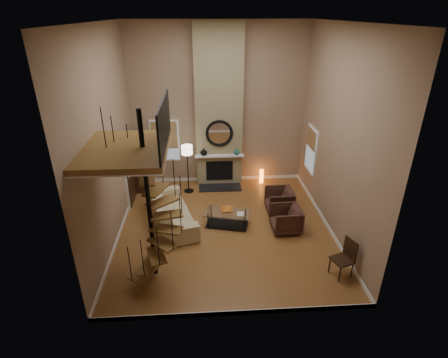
{
  "coord_description": "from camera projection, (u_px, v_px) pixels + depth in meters",
  "views": [
    {
      "loc": [
        -0.59,
        -8.57,
        5.73
      ],
      "look_at": [
        0.0,
        0.4,
        1.4
      ],
      "focal_mm": 28.14,
      "sensor_mm": 36.0,
      "label": 1
    }
  ],
  "objects": [
    {
      "name": "mantel",
      "position": [
        220.0,
        156.0,
        12.23
      ],
      "size": [
        1.7,
        0.18,
        0.06
      ],
      "primitive_type": "cube",
      "color": "white",
      "rests_on": "chimney_breast"
    },
    {
      "name": "entry_door",
      "position": [
        129.0,
        173.0,
        11.22
      ],
      "size": [
        0.1,
        1.05,
        2.16
      ],
      "color": "white",
      "rests_on": "ground"
    },
    {
      "name": "floor_lamp",
      "position": [
        187.0,
        154.0,
        11.71
      ],
      "size": [
        0.37,
        0.37,
        1.7
      ],
      "color": "black",
      "rests_on": "ground"
    },
    {
      "name": "sofa",
      "position": [
        171.0,
        210.0,
        10.38
      ],
      "size": [
        1.7,
        2.82,
        0.77
      ],
      "primitive_type": "imported",
      "rotation": [
        0.0,
        0.0,
        1.84
      ],
      "color": "#C3B187",
      "rests_on": "ground"
    },
    {
      "name": "baseboard_back",
      "position": [
        219.0,
        178.0,
        13.11
      ],
      "size": [
        6.0,
        0.02,
        0.12
      ],
      "primitive_type": "cube",
      "color": "white",
      "rests_on": "ground"
    },
    {
      "name": "loft",
      "position": [
        130.0,
        147.0,
        7.09
      ],
      "size": [
        1.7,
        2.2,
        1.09
      ],
      "color": "brown",
      "rests_on": "left_wall"
    },
    {
      "name": "ceiling",
      "position": [
        225.0,
        22.0,
        7.84
      ],
      "size": [
        6.0,
        6.5,
        0.01
      ],
      "primitive_type": "cube",
      "color": "silver",
      "rests_on": "back_wall"
    },
    {
      "name": "firebox",
      "position": [
        219.0,
        171.0,
        12.56
      ],
      "size": [
        0.95,
        0.02,
        0.72
      ],
      "primitive_type": "cube",
      "color": "black",
      "rests_on": "chimney_breast"
    },
    {
      "name": "vase_left",
      "position": [
        204.0,
        152.0,
        12.17
      ],
      "size": [
        0.24,
        0.24,
        0.25
      ],
      "primitive_type": "imported",
      "color": "black",
      "rests_on": "mantel"
    },
    {
      "name": "baseboard_front",
      "position": [
        235.0,
        313.0,
        7.29
      ],
      "size": [
        6.0,
        0.02,
        0.12
      ],
      "primitive_type": "cube",
      "color": "white",
      "rests_on": "ground"
    },
    {
      "name": "side_chair",
      "position": [
        345.0,
        256.0,
        8.23
      ],
      "size": [
        0.56,
        0.56,
        0.95
      ],
      "color": "black",
      "rests_on": "ground"
    },
    {
      "name": "right_wall",
      "position": [
        339.0,
        136.0,
        9.21
      ],
      "size": [
        0.02,
        6.5,
        5.5
      ],
      "primitive_type": "cube",
      "color": "#9A7E63",
      "rests_on": "ground"
    },
    {
      "name": "window_right",
      "position": [
        311.0,
        149.0,
        11.5
      ],
      "size": [
        0.06,
        1.02,
        1.52
      ],
      "color": "white",
      "rests_on": "right_wall"
    },
    {
      "name": "front_wall",
      "position": [
        238.0,
        200.0,
        6.11
      ],
      "size": [
        6.0,
        0.02,
        5.5
      ],
      "primitive_type": "cube",
      "color": "#9A7E63",
      "rests_on": "ground"
    },
    {
      "name": "ground",
      "position": [
        225.0,
        228.0,
        10.23
      ],
      "size": [
        6.0,
        6.5,
        0.01
      ],
      "primitive_type": "cube",
      "color": "#A36C34",
      "rests_on": "ground"
    },
    {
      "name": "mirror_frame",
      "position": [
        219.0,
        133.0,
        11.94
      ],
      "size": [
        0.94,
        0.1,
        0.94
      ],
      "primitive_type": "torus",
      "rotation": [
        1.57,
        0.0,
        0.0
      ],
      "color": "black",
      "rests_on": "chimney_breast"
    },
    {
      "name": "hearth",
      "position": [
        220.0,
        188.0,
        12.53
      ],
      "size": [
        1.5,
        0.6,
        0.04
      ],
      "primitive_type": "cube",
      "color": "black",
      "rests_on": "ground"
    },
    {
      "name": "book",
      "position": [
        240.0,
        214.0,
        10.05
      ],
      "size": [
        0.22,
        0.28,
        0.03
      ],
      "primitive_type": "imported",
      "rotation": [
        0.0,
        0.0,
        -0.12
      ],
      "color": "gray",
      "rests_on": "coffee_table"
    },
    {
      "name": "accent_lamp",
      "position": [
        261.0,
        176.0,
        12.84
      ],
      "size": [
        0.14,
        0.14,
        0.51
      ],
      "primitive_type": "cylinder",
      "color": "orange",
      "rests_on": "ground"
    },
    {
      "name": "baseboard_left",
      "position": [
        121.0,
        230.0,
        10.03
      ],
      "size": [
        0.02,
        6.5,
        0.12
      ],
      "primitive_type": "cube",
      "color": "white",
      "rests_on": "ground"
    },
    {
      "name": "chimney_breast",
      "position": [
        219.0,
        109.0,
        11.79
      ],
      "size": [
        1.6,
        0.38,
        5.5
      ],
      "primitive_type": "cube",
      "color": "#8D815B",
      "rests_on": "ground"
    },
    {
      "name": "window_back",
      "position": [
        165.0,
        140.0,
        12.31
      ],
      "size": [
        1.02,
        0.06,
        1.52
      ],
      "color": "white",
      "rests_on": "back_wall"
    },
    {
      "name": "armchair_far",
      "position": [
        288.0,
        219.0,
        10.01
      ],
      "size": [
        0.84,
        0.82,
        0.74
      ],
      "primitive_type": "imported",
      "rotation": [
        0.0,
        0.0,
        -1.54
      ],
      "color": "#42261E",
      "rests_on": "ground"
    },
    {
      "name": "bowl",
      "position": [
        227.0,
        210.0,
        10.19
      ],
      "size": [
        0.37,
        0.37,
        0.09
      ],
      "primitive_type": "imported",
      "color": "#C36D22",
      "rests_on": "coffee_table"
    },
    {
      "name": "mirror_disc",
      "position": [
        219.0,
        133.0,
        11.94
      ],
      "size": [
        0.8,
        0.01,
        0.8
      ],
      "primitive_type": "cylinder",
      "rotation": [
        1.57,
        0.0,
        0.0
      ],
      "color": "white",
      "rests_on": "chimney_breast"
    },
    {
      "name": "vase_right",
      "position": [
        237.0,
        152.0,
        12.24
      ],
      "size": [
        0.2,
        0.2,
        0.21
      ],
      "primitive_type": "imported",
      "color": "#1A5E56",
      "rests_on": "mantel"
    },
    {
      "name": "armchair_near",
      "position": [
        282.0,
        200.0,
        11.0
      ],
      "size": [
        0.84,
        0.82,
        0.75
      ],
      "primitive_type": "imported",
      "rotation": [
        0.0,
        0.0,
        -1.56
      ],
      "color": "#42261E",
      "rests_on": "ground"
    },
    {
      "name": "coffee_table",
      "position": [
        227.0,
        217.0,
        10.24
      ],
      "size": [
        1.44,
        0.96,
        0.48
      ],
      "color": "silver",
      "rests_on": "ground"
    },
    {
      "name": "hutch",
      "position": [
        140.0,
        163.0,
        12.15
      ],
      "size": [
        0.43,
        0.91,
        2.04
      ],
      "primitive_type": "cube",
      "color": "black",
      "rests_on": "ground"
    },
    {
      "name": "baseboard_right",
      "position": [
        326.0,
        223.0,
        10.38
      ],
      "size": [
        0.02,
        6.5,
        0.12
      ],
      "primitive_type": "cube",
      "color": "white",
      "rests_on": "ground"
    },
    {
      "name": "back_wall",
      "position": [
        219.0,
        107.0,
        11.96
      ],
      "size": [
        6.0,
        0.02,
        5.5
      ],
      "primitive_type": "cube",
      "color": "#9A7E63",
      "rests_on": "ground"
    },
    {
      "name": "spiral_stair",
      "position": [
        150.0,
        209.0,
        7.74
      ],
      "size": [
        1.47,
        1.47,
        4.06
      ],
      "color": "black",
      "rests_on": "ground"
    },
    {
      "name": "left_wall",
      "position": [
        107.0,
        141.0,
        8.86
      ],
      "size": [
        0.02,
        6.5,
        5.5
      ],
      "primitive_type": "cube",
      "color": "#9A7E63",
      "rests_on": "ground"
    }
  ]
}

